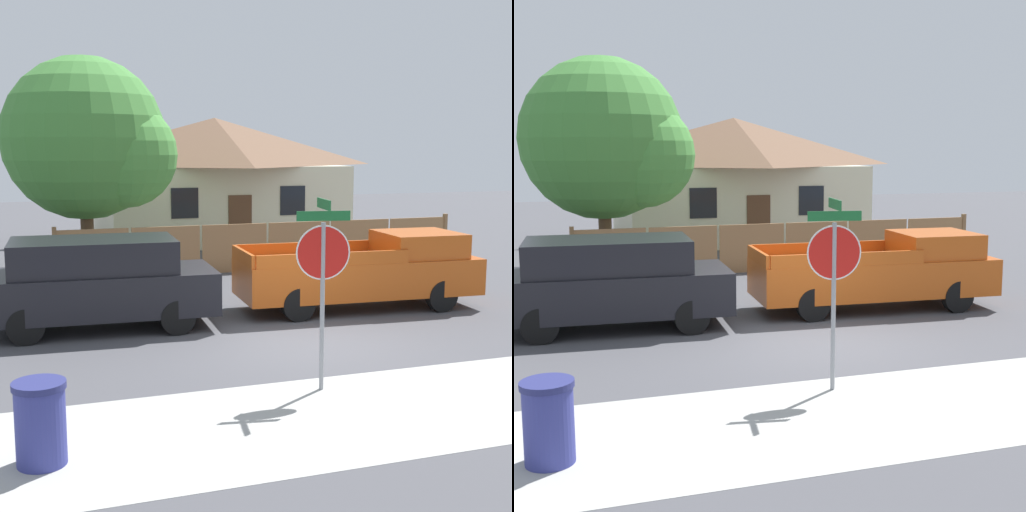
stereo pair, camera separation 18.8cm
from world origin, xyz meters
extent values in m
plane|color=#47474C|center=(0.00, 0.00, 0.00)|extent=(80.00, 80.00, 0.00)
cube|color=#A3A39E|center=(0.00, -3.60, 0.00)|extent=(36.00, 3.20, 0.01)
cube|color=#997047|center=(-3.18, 8.10, 0.73)|extent=(2.01, 0.06, 1.46)
cube|color=#997047|center=(-1.09, 8.10, 0.73)|extent=(2.01, 0.06, 1.46)
cube|color=#997047|center=(1.01, 8.10, 0.73)|extent=(2.01, 0.06, 1.46)
cube|color=#997047|center=(3.11, 8.10, 0.73)|extent=(2.01, 0.06, 1.46)
cube|color=#997047|center=(5.20, 8.10, 0.73)|extent=(2.01, 0.06, 1.46)
cube|color=#997047|center=(7.30, 8.10, 0.73)|extent=(2.01, 0.06, 1.46)
cube|color=brown|center=(-4.23, 8.10, 0.78)|extent=(0.12, 0.12, 1.56)
cube|color=brown|center=(8.35, 8.10, 0.78)|extent=(0.12, 0.12, 1.56)
cube|color=beige|center=(2.67, 16.33, 1.51)|extent=(9.29, 6.90, 3.03)
pyramid|color=brown|center=(2.67, 16.33, 3.99)|extent=(10.03, 7.45, 1.92)
cube|color=black|center=(0.58, 12.86, 1.76)|extent=(1.00, 0.04, 1.10)
cube|color=black|center=(4.76, 12.86, 1.76)|extent=(1.00, 0.04, 1.10)
cube|color=brown|center=(2.67, 12.86, 1.00)|extent=(0.90, 0.04, 2.00)
cylinder|color=brown|center=(-3.15, 9.99, 1.08)|extent=(0.40, 0.40, 2.17)
sphere|color=#428438|center=(-3.15, 9.99, 4.01)|extent=(4.91, 4.91, 4.91)
sphere|color=#478F3C|center=(-2.05, 9.37, 3.52)|extent=(3.19, 3.19, 3.19)
cube|color=black|center=(-3.63, 2.44, 0.78)|extent=(4.82, 2.29, 0.87)
cube|color=black|center=(-3.75, 2.44, 1.55)|extent=(3.40, 2.05, 0.67)
cube|color=black|center=(-2.18, 2.35, 1.55)|extent=(0.17, 1.77, 0.56)
cylinder|color=black|center=(-2.12, 3.24, 0.36)|extent=(0.71, 0.22, 0.71)
cylinder|color=black|center=(-2.23, 1.45, 0.36)|extent=(0.71, 0.22, 0.71)
cylinder|color=black|center=(-5.03, 3.42, 0.36)|extent=(0.71, 0.22, 0.71)
cylinder|color=black|center=(-5.14, 1.63, 0.36)|extent=(0.71, 0.22, 0.71)
cube|color=#B74C14|center=(2.27, 2.44, 0.77)|extent=(5.69, 2.22, 0.84)
cube|color=#B74C14|center=(3.80, 2.34, 1.47)|extent=(1.89, 1.84, 0.57)
cube|color=#B74C14|center=(1.38, 3.39, 1.34)|extent=(3.51, 0.29, 0.29)
cube|color=#B74C14|center=(1.27, 1.60, 1.34)|extent=(3.51, 0.29, 0.29)
cube|color=#B74C14|center=(-0.48, 2.60, 1.34)|extent=(0.19, 1.79, 0.29)
cylinder|color=black|center=(4.05, 3.16, 0.37)|extent=(0.74, 0.22, 0.74)
cylinder|color=black|center=(3.95, 1.50, 0.37)|extent=(0.74, 0.22, 0.74)
cylinder|color=black|center=(0.59, 3.37, 0.37)|extent=(0.74, 0.22, 0.74)
cylinder|color=black|center=(0.49, 1.71, 0.37)|extent=(0.74, 0.22, 0.74)
cylinder|color=gray|center=(-0.83, -2.51, 1.31)|extent=(0.07, 0.07, 2.61)
cylinder|color=red|center=(-0.83, -2.51, 2.15)|extent=(0.79, 0.16, 0.79)
cylinder|color=white|center=(-0.83, -2.51, 2.15)|extent=(0.83, 0.15, 0.84)
cube|color=#19602D|center=(-0.83, -2.51, 2.71)|extent=(0.82, 0.16, 0.15)
cube|color=#19602D|center=(-0.83, -2.51, 2.89)|extent=(0.15, 0.74, 0.15)
cylinder|color=navy|center=(-5.05, -3.88, 0.47)|extent=(0.59, 0.59, 0.94)
cylinder|color=navy|center=(-5.05, -3.88, 0.98)|extent=(0.63, 0.63, 0.08)
camera|label=1|loc=(-5.21, -12.28, 3.72)|focal=50.00mm
camera|label=2|loc=(-5.03, -12.34, 3.72)|focal=50.00mm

